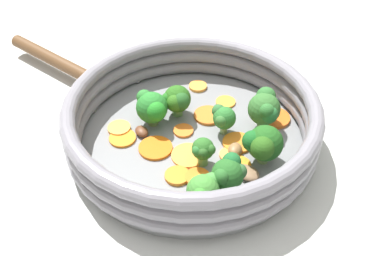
{
  "coord_description": "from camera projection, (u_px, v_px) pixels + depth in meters",
  "views": [
    {
      "loc": [
        -0.37,
        -0.28,
        0.43
      ],
      "look_at": [
        0.0,
        0.0,
        0.03
      ],
      "focal_mm": 42.0,
      "sensor_mm": 36.0,
      "label": 1
    }
  ],
  "objects": [
    {
      "name": "carrot_slice_13",
      "position": [
        198.0,
        86.0,
        0.71
      ],
      "size": [
        0.04,
        0.04,
        0.0
      ],
      "primitive_type": "cylinder",
      "rotation": [
        0.0,
        0.0,
        0.97
      ],
      "color": "#F99838",
      "rests_on": "skillet"
    },
    {
      "name": "skillet_rivet_right",
      "position": [
        93.0,
        110.0,
        0.66
      ],
      "size": [
        0.01,
        0.01,
        0.01
      ],
      "primitive_type": "sphere",
      "color": "gray",
      "rests_on": "skillet"
    },
    {
      "name": "skillet_handle",
      "position": [
        60.0,
        63.0,
        0.74
      ],
      "size": [
        0.02,
        0.23,
        0.02
      ],
      "primitive_type": "cylinder",
      "rotation": [
        1.57,
        0.0,
        3.14
      ],
      "color": "brown",
      "rests_on": "skillet"
    },
    {
      "name": "skillet_rim_wall",
      "position": [
        192.0,
        119.0,
        0.6
      ],
      "size": [
        0.34,
        0.34,
        0.06
      ],
      "color": "gray",
      "rests_on": "skillet"
    },
    {
      "name": "carrot_slice_3",
      "position": [
        226.0,
        102.0,
        0.68
      ],
      "size": [
        0.04,
        0.04,
        0.0
      ],
      "primitive_type": "cylinder",
      "rotation": [
        0.0,
        0.0,
        4.27
      ],
      "color": "orange",
      "rests_on": "skillet"
    },
    {
      "name": "carrot_slice_9",
      "position": [
        123.0,
        138.0,
        0.62
      ],
      "size": [
        0.05,
        0.05,
        0.0
      ],
      "primitive_type": "cylinder",
      "rotation": [
        0.0,
        0.0,
        3.66
      ],
      "color": "orange",
      "rests_on": "skillet"
    },
    {
      "name": "carrot_slice_11",
      "position": [
        231.0,
        155.0,
        0.59
      ],
      "size": [
        0.04,
        0.04,
        0.0
      ],
      "primitive_type": "cylinder",
      "rotation": [
        0.0,
        0.0,
        2.17
      ],
      "color": "#F99340",
      "rests_on": "skillet"
    },
    {
      "name": "carrot_slice_10",
      "position": [
        237.0,
        143.0,
        0.61
      ],
      "size": [
        0.05,
        0.05,
        0.0
      ],
      "primitive_type": "cylinder",
      "rotation": [
        0.0,
        0.0,
        1.14
      ],
      "color": "orange",
      "rests_on": "skillet"
    },
    {
      "name": "carrot_slice_0",
      "position": [
        188.0,
        155.0,
        0.59
      ],
      "size": [
        0.06,
        0.06,
        0.0
      ],
      "primitive_type": "cylinder",
      "rotation": [
        0.0,
        0.0,
        5.78
      ],
      "color": "orange",
      "rests_on": "skillet"
    },
    {
      "name": "broccoli_floret_2",
      "position": [
        223.0,
        118.0,
        0.61
      ],
      "size": [
        0.04,
        0.04,
        0.04
      ],
      "color": "#8EB16B",
      "rests_on": "skillet"
    },
    {
      "name": "broccoli_floret_4",
      "position": [
        203.0,
        150.0,
        0.56
      ],
      "size": [
        0.03,
        0.03,
        0.04
      ],
      "color": "#74A753",
      "rests_on": "skillet"
    },
    {
      "name": "broccoli_floret_6",
      "position": [
        152.0,
        108.0,
        0.62
      ],
      "size": [
        0.04,
        0.05,
        0.05
      ],
      "color": "olive",
      "rests_on": "skillet"
    },
    {
      "name": "mushroom_piece_2",
      "position": [
        142.0,
        131.0,
        0.62
      ],
      "size": [
        0.02,
        0.03,
        0.01
      ],
      "primitive_type": "ellipsoid",
      "rotation": [
        0.0,
        0.0,
        1.15
      ],
      "color": "brown",
      "rests_on": "skillet"
    },
    {
      "name": "broccoli_floret_7",
      "position": [
        265.0,
        108.0,
        0.61
      ],
      "size": [
        0.05,
        0.05,
        0.06
      ],
      "color": "#72A153",
      "rests_on": "skillet"
    },
    {
      "name": "carrot_slice_12",
      "position": [
        274.0,
        118.0,
        0.65
      ],
      "size": [
        0.05,
        0.05,
        0.01
      ],
      "primitive_type": "cylinder",
      "rotation": [
        0.0,
        0.0,
        6.18
      ],
      "color": "orange",
      "rests_on": "skillet"
    },
    {
      "name": "carrot_slice_8",
      "position": [
        119.0,
        128.0,
        0.63
      ],
      "size": [
        0.04,
        0.04,
        0.01
      ],
      "primitive_type": "cylinder",
      "rotation": [
        0.0,
        0.0,
        3.03
      ],
      "color": "#F9993D",
      "rests_on": "skillet"
    },
    {
      "name": "broccoli_floret_3",
      "position": [
        177.0,
        100.0,
        0.64
      ],
      "size": [
        0.04,
        0.04,
        0.05
      ],
      "color": "#62974B",
      "rests_on": "skillet"
    },
    {
      "name": "carrot_slice_7",
      "position": [
        177.0,
        176.0,
        0.56
      ],
      "size": [
        0.03,
        0.03,
        0.0
      ],
      "primitive_type": "cylinder",
      "rotation": [
        0.0,
        0.0,
        1.51
      ],
      "color": "orange",
      "rests_on": "skillet"
    },
    {
      "name": "ground_plane",
      "position": [
        192.0,
        144.0,
        0.63
      ],
      "size": [
        4.0,
        4.0,
        0.0
      ],
      "primitive_type": "plane",
      "color": "#B9BCB8"
    },
    {
      "name": "broccoli_floret_5",
      "position": [
        229.0,
        173.0,
        0.53
      ],
      "size": [
        0.05,
        0.04,
        0.05
      ],
      "color": "#7EB75C",
      "rests_on": "skillet"
    },
    {
      "name": "broccoli_floret_0",
      "position": [
        204.0,
        190.0,
        0.51
      ],
      "size": [
        0.04,
        0.04,
        0.05
      ],
      "color": "#7AA150",
      "rests_on": "skillet"
    },
    {
      "name": "broccoli_floret_1",
      "position": [
        263.0,
        144.0,
        0.56
      ],
      "size": [
        0.05,
        0.05,
        0.05
      ],
      "color": "#7D9E52",
      "rests_on": "skillet"
    },
    {
      "name": "carrot_slice_2",
      "position": [
        156.0,
        148.0,
        0.6
      ],
      "size": [
        0.06,
        0.06,
        0.0
      ],
      "primitive_type": "cylinder",
      "rotation": [
        0.0,
        0.0,
        0.27
      ],
      "color": "orange",
      "rests_on": "skillet"
    },
    {
      "name": "mushroom_piece_1",
      "position": [
        235.0,
        150.0,
        0.59
      ],
      "size": [
        0.03,
        0.03,
        0.01
      ],
      "primitive_type": "ellipsoid",
      "rotation": [
        0.0,
        0.0,
        0.37
      ],
      "color": "olive",
      "rests_on": "skillet"
    },
    {
      "name": "carrot_slice_6",
      "position": [
        208.0,
        115.0,
        0.65
      ],
      "size": [
        0.06,
        0.06,
        0.0
      ],
      "primitive_type": "cylinder",
      "rotation": [
        0.0,
        0.0,
        0.6
      ],
      "color": "orange",
      "rests_on": "skillet"
    },
    {
      "name": "skillet",
      "position": [
        192.0,
        140.0,
        0.63
      ],
      "size": [
        0.32,
        0.32,
        0.01
      ],
      "primitive_type": "cylinder",
      "color": "gray",
      "rests_on": "ground_plane"
    },
    {
      "name": "carrot_slice_4",
      "position": [
        198.0,
        178.0,
        0.56
      ],
      "size": [
        0.04,
        0.04,
        0.01
      ],
      "primitive_type": "cylinder",
      "rotation": [
        0.0,
        0.0,
        1.42
      ],
      "color": "orange",
      "rests_on": "skillet"
    },
    {
      "name": "carrot_slice_1",
      "position": [
        238.0,
        166.0,
        0.58
      ],
      "size": [
        0.04,
        0.04,
        0.0
      ],
      "primitive_type": "cylinder",
      "rotation": [
        0.0,
        0.0,
        1.41
      ],
      "color": "orange",
      "rests_on": "skillet"
    },
    {
      "name": "carrot_slice_5",
      "position": [
        184.0,
        130.0,
        0.63
      ],
      "size": [
        0.03,
        0.03,
        0.0
      ],
      "primitive_type": "cylinder",
      "rotation": [
        0.0,
        0.0,
        3.18
      ],
      "color": "orange",
      "rests_on": "skillet"
    },
    {
      "name": "mushroom_piece_0",
      "position": [
        247.0,
        173.0,
        0.56
      ],
      "size": [
        0.03,
        0.03,
        0.01
      ],
      "primitive_type": "ellipsoid",
      "rotation": [
        0.0,
        0.0,
        4.74
      ],
      "color": "#8A6749",
      "rests_on": "skillet"
    },
    {
      "name": "skillet_rivet_left",
      "position": [
        138.0,
        81.0,
        0.72
      ],
      "size": [
        0.01,
        0.01,
        0.01
      ],
      "primitive_type": "sphere",
      "color": "gray",
      "rests_on": "skillet"
    }
  ]
}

